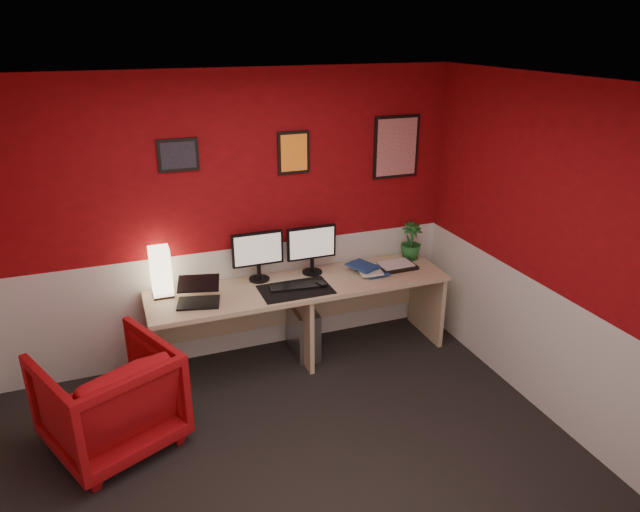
{
  "coord_description": "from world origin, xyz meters",
  "views": [
    {
      "loc": [
        -0.94,
        -2.88,
        2.8
      ],
      "look_at": [
        0.6,
        1.21,
        1.05
      ],
      "focal_mm": 32.37,
      "sensor_mm": 36.0,
      "label": 1
    }
  ],
  "objects_px": {
    "shoji_lamp": "(161,273)",
    "monitor_left": "(258,249)",
    "desk": "(301,321)",
    "laptop": "(198,291)",
    "potted_plant": "(411,241)",
    "pc_tower": "(303,330)",
    "monitor_right": "(312,243)",
    "zen_tray": "(396,266)",
    "armchair": "(109,398)"
  },
  "relations": [
    {
      "from": "laptop",
      "to": "armchair",
      "type": "bearing_deg",
      "value": -130.36
    },
    {
      "from": "desk",
      "to": "potted_plant",
      "type": "height_order",
      "value": "potted_plant"
    },
    {
      "from": "monitor_left",
      "to": "zen_tray",
      "type": "xyz_separation_m",
      "value": [
        1.24,
        -0.18,
        -0.28
      ]
    },
    {
      "from": "laptop",
      "to": "monitor_right",
      "type": "relative_size",
      "value": 0.57
    },
    {
      "from": "desk",
      "to": "laptop",
      "type": "xyz_separation_m",
      "value": [
        -0.89,
        -0.07,
        0.47
      ]
    },
    {
      "from": "shoji_lamp",
      "to": "monitor_left",
      "type": "bearing_deg",
      "value": 1.89
    },
    {
      "from": "monitor_right",
      "to": "pc_tower",
      "type": "distance_m",
      "value": 0.81
    },
    {
      "from": "desk",
      "to": "pc_tower",
      "type": "distance_m",
      "value": 0.17
    },
    {
      "from": "laptop",
      "to": "monitor_right",
      "type": "distance_m",
      "value": 1.11
    },
    {
      "from": "laptop",
      "to": "monitor_left",
      "type": "relative_size",
      "value": 0.57
    },
    {
      "from": "shoji_lamp",
      "to": "armchair",
      "type": "bearing_deg",
      "value": -121.84
    },
    {
      "from": "potted_plant",
      "to": "pc_tower",
      "type": "bearing_deg",
      "value": -174.98
    },
    {
      "from": "potted_plant",
      "to": "armchair",
      "type": "distance_m",
      "value": 2.95
    },
    {
      "from": "monitor_left",
      "to": "monitor_right",
      "type": "height_order",
      "value": "same"
    },
    {
      "from": "laptop",
      "to": "monitor_left",
      "type": "distance_m",
      "value": 0.67
    },
    {
      "from": "shoji_lamp",
      "to": "monitor_left",
      "type": "relative_size",
      "value": 0.69
    },
    {
      "from": "potted_plant",
      "to": "desk",
      "type": "bearing_deg",
      "value": -171.21
    },
    {
      "from": "zen_tray",
      "to": "pc_tower",
      "type": "height_order",
      "value": "zen_tray"
    },
    {
      "from": "monitor_left",
      "to": "monitor_right",
      "type": "bearing_deg",
      "value": -2.22
    },
    {
      "from": "pc_tower",
      "to": "desk",
      "type": "bearing_deg",
      "value": -117.71
    },
    {
      "from": "monitor_right",
      "to": "armchair",
      "type": "height_order",
      "value": "monitor_right"
    },
    {
      "from": "zen_tray",
      "to": "pc_tower",
      "type": "xyz_separation_m",
      "value": [
        -0.89,
        0.05,
        -0.52
      ]
    },
    {
      "from": "laptop",
      "to": "armchair",
      "type": "distance_m",
      "value": 1.03
    },
    {
      "from": "monitor_left",
      "to": "desk",
      "type": "bearing_deg",
      "value": -34.22
    },
    {
      "from": "monitor_left",
      "to": "potted_plant",
      "type": "xyz_separation_m",
      "value": [
        1.48,
        -0.03,
        -0.11
      ]
    },
    {
      "from": "laptop",
      "to": "pc_tower",
      "type": "distance_m",
      "value": 1.13
    },
    {
      "from": "shoji_lamp",
      "to": "potted_plant",
      "type": "xyz_separation_m",
      "value": [
        2.3,
        -0.0,
        -0.02
      ]
    },
    {
      "from": "desk",
      "to": "laptop",
      "type": "relative_size",
      "value": 7.88
    },
    {
      "from": "desk",
      "to": "armchair",
      "type": "distance_m",
      "value": 1.74
    },
    {
      "from": "laptop",
      "to": "desk",
      "type": "bearing_deg",
      "value": 18.32
    },
    {
      "from": "monitor_left",
      "to": "armchair",
      "type": "distance_m",
      "value": 1.68
    },
    {
      "from": "shoji_lamp",
      "to": "pc_tower",
      "type": "bearing_deg",
      "value": -4.9
    },
    {
      "from": "shoji_lamp",
      "to": "monitor_left",
      "type": "height_order",
      "value": "monitor_left"
    },
    {
      "from": "desk",
      "to": "pc_tower",
      "type": "relative_size",
      "value": 5.78
    },
    {
      "from": "monitor_right",
      "to": "monitor_left",
      "type": "bearing_deg",
      "value": 177.78
    },
    {
      "from": "zen_tray",
      "to": "laptop",
      "type": "bearing_deg",
      "value": -176.63
    },
    {
      "from": "laptop",
      "to": "monitor_right",
      "type": "xyz_separation_m",
      "value": [
        1.06,
        0.27,
        0.18
      ]
    },
    {
      "from": "laptop",
      "to": "armchair",
      "type": "relative_size",
      "value": 0.4
    },
    {
      "from": "laptop",
      "to": "monitor_right",
      "type": "height_order",
      "value": "monitor_right"
    },
    {
      "from": "desk",
      "to": "zen_tray",
      "type": "bearing_deg",
      "value": 2.02
    },
    {
      "from": "monitor_left",
      "to": "pc_tower",
      "type": "distance_m",
      "value": 0.88
    },
    {
      "from": "monitor_left",
      "to": "armchair",
      "type": "xyz_separation_m",
      "value": [
        -1.32,
        -0.83,
        -0.64
      ]
    },
    {
      "from": "laptop",
      "to": "potted_plant",
      "type": "xyz_separation_m",
      "value": [
        2.05,
        0.25,
        0.07
      ]
    },
    {
      "from": "monitor_right",
      "to": "pc_tower",
      "type": "xyz_separation_m",
      "value": [
        -0.13,
        -0.11,
        -0.8
      ]
    },
    {
      "from": "desk",
      "to": "potted_plant",
      "type": "xyz_separation_m",
      "value": [
        1.17,
        0.18,
        0.54
      ]
    },
    {
      "from": "armchair",
      "to": "laptop",
      "type": "bearing_deg",
      "value": -168.53
    },
    {
      "from": "laptop",
      "to": "potted_plant",
      "type": "distance_m",
      "value": 2.07
    },
    {
      "from": "monitor_left",
      "to": "potted_plant",
      "type": "distance_m",
      "value": 1.48
    },
    {
      "from": "laptop",
      "to": "monitor_left",
      "type": "height_order",
      "value": "monitor_left"
    },
    {
      "from": "monitor_left",
      "to": "pc_tower",
      "type": "height_order",
      "value": "monitor_left"
    }
  ]
}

